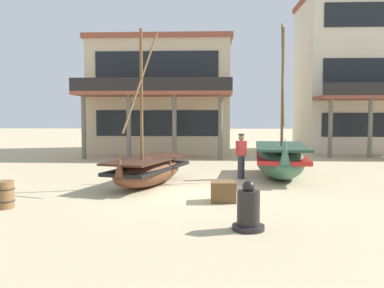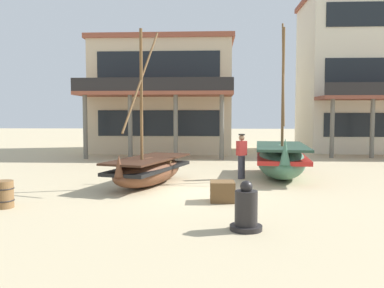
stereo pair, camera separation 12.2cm
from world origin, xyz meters
name	(u,v)px [view 2 (the right image)]	position (x,y,z in m)	size (l,w,h in m)	color
ground_plane	(190,190)	(0.00, 0.00, 0.00)	(120.00, 120.00, 0.00)	tan
fishing_boat_near_left	(281,159)	(3.31, 2.78, 0.70)	(2.31, 4.84, 5.85)	#427056
fishing_boat_centre_large	(149,170)	(-1.47, 0.84, 0.53)	(2.62, 4.39, 5.27)	brown
fisherman_by_hull	(242,157)	(1.78, 2.41, 0.83)	(0.42, 0.39, 1.68)	#33333D
capstan_winch	(246,210)	(1.41, -4.45, 0.41)	(0.68, 0.68, 1.03)	black
wooden_barrel	(3,194)	(-4.66, -2.75, 0.35)	(0.56, 0.56, 0.70)	brown
cargo_crate	(222,191)	(0.98, -1.68, 0.28)	(0.67, 0.67, 0.56)	brown
harbor_building_main	(165,97)	(-2.55, 14.45, 3.63)	(9.03, 9.23, 7.25)	beige
harbor_building_annex	(363,75)	(10.61, 14.97, 5.05)	(7.96, 8.11, 10.12)	beige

